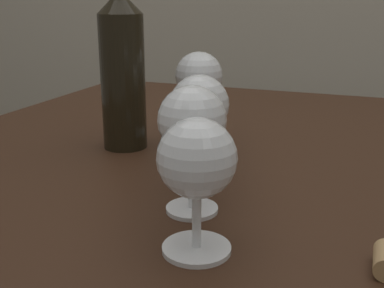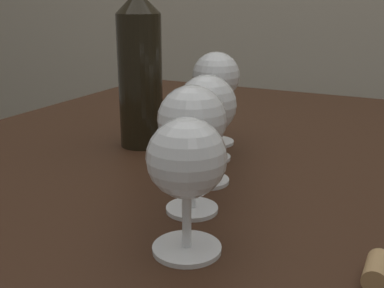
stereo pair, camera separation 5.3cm
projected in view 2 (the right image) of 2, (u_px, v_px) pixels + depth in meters
dining_table at (276, 200)px, 0.81m from camera, size 1.11×0.97×0.72m
wine_glass_pinot at (187, 162)px, 0.44m from camera, size 0.08×0.08×0.13m
wine_glass_rose at (192, 123)px, 0.52m from camera, size 0.08×0.08×0.15m
wine_glass_cabernet at (207, 109)px, 0.61m from camera, size 0.08×0.08×0.14m
wine_glass_port at (211, 106)px, 0.70m from camera, size 0.07×0.07×0.12m
wine_glass_chardonnay at (216, 79)px, 0.77m from camera, size 0.08×0.08×0.15m
wine_bottle at (140, 66)px, 0.76m from camera, size 0.07×0.07×0.34m
cork at (377, 271)px, 0.41m from camera, size 0.02×0.04×0.02m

